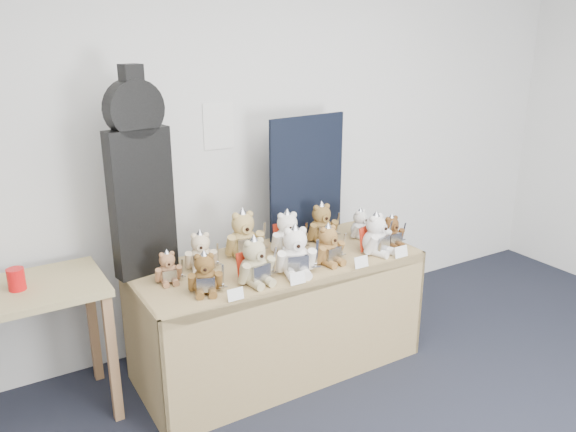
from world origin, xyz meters
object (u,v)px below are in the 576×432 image
teddy_front_right (328,246)px  teddy_back_centre_right (288,234)px  display_table (284,288)px  guitar_case (140,176)px  teddy_back_left (201,253)px  teddy_front_far_right (376,236)px  teddy_front_centre (295,253)px  teddy_back_right (322,224)px  teddy_front_left (255,263)px  teddy_back_far_left (168,269)px  teddy_front_far_left (205,275)px  red_cup (16,279)px  side_table (10,314)px  teddy_back_end (361,225)px  teddy_back_centre_left (244,236)px  teddy_front_end (391,232)px

teddy_front_right → teddy_back_centre_right: (-0.12, 0.28, 0.01)m
display_table → guitar_case: guitar_case is taller
teddy_back_left → teddy_front_right: bearing=-5.1°
guitar_case → teddy_front_far_right: (1.33, -0.45, -0.46)m
teddy_front_centre → teddy_back_right: size_ratio=1.10×
teddy_front_left → teddy_back_far_left: bearing=140.8°
display_table → teddy_front_far_left: (-0.55, -0.11, 0.26)m
guitar_case → teddy_front_left: bearing=-55.2°
display_table → teddy_front_left: 0.41m
red_cup → teddy_front_right: bearing=-13.3°
display_table → teddy_back_left: bearing=157.1°
red_cup → side_table: bearing=173.8°
teddy_back_centre_right → teddy_back_far_left: 0.80m
side_table → teddy_back_end: bearing=-4.5°
side_table → teddy_front_left: teddy_front_left is taller
guitar_case → teddy_front_left: size_ratio=3.92×
teddy_front_far_right → teddy_back_centre_left: 0.83m
teddy_front_right → teddy_back_centre_right: teddy_back_centre_right is taller
teddy_back_centre_left → teddy_back_end: teddy_back_centre_left is taller
teddy_front_right → teddy_front_end: (0.52, 0.03, -0.02)m
teddy_front_centre → teddy_back_end: 0.75m
red_cup → teddy_back_left: size_ratio=0.44×
teddy_back_centre_right → teddy_back_far_left: teddy_back_centre_right is taller
teddy_front_far_right → teddy_back_centre_right: 0.55m
teddy_front_far_right → teddy_back_far_left: bearing=149.5°
teddy_front_far_left → teddy_front_left: size_ratio=0.85×
teddy_front_end → teddy_back_far_left: (-1.44, 0.19, -0.01)m
display_table → teddy_front_left: (-0.26, -0.14, 0.28)m
teddy_front_right → teddy_front_far_right: teddy_front_far_right is taller
teddy_front_end → teddy_back_far_left: 1.45m
teddy_front_centre → red_cup: bearing=180.0°
teddy_back_end → guitar_case: bearing=162.0°
teddy_back_centre_left → teddy_back_centre_right: teddy_back_centre_left is taller
red_cup → teddy_back_far_left: bearing=-12.6°
teddy_front_far_left → teddy_back_right: bearing=38.4°
teddy_front_end → teddy_back_far_left: size_ratio=1.11×
teddy_back_centre_left → teddy_back_far_left: teddy_back_centre_left is taller
teddy_front_far_left → teddy_front_left: (0.28, -0.03, 0.02)m
teddy_front_right → teddy_back_left: size_ratio=1.04×
display_table → teddy_front_far_right: teddy_front_far_right is taller
teddy_front_right → teddy_back_end: 0.51m
guitar_case → teddy_back_left: bearing=-35.5°
red_cup → teddy_front_left: bearing=-19.9°
display_table → teddy_front_far_left: size_ratio=6.89×
teddy_back_left → teddy_back_far_left: teddy_back_left is taller
teddy_back_centre_left → teddy_back_centre_right: size_ratio=1.10×
display_table → teddy_back_far_left: (-0.68, 0.11, 0.24)m
teddy_front_right → teddy_front_centre: bearing=-179.9°
red_cup → teddy_back_far_left: 0.76m
teddy_front_far_left → teddy_back_centre_right: teddy_back_centre_right is taller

